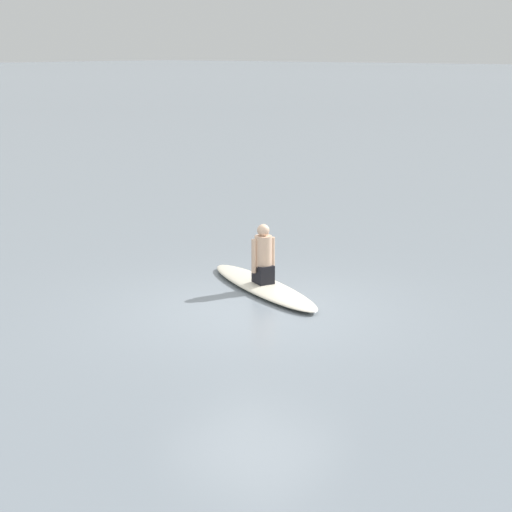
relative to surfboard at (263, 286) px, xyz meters
name	(u,v)px	position (x,y,z in m)	size (l,w,h in m)	color
ground_plane	(255,310)	(-0.97, -0.62, -0.07)	(400.00, 400.00, 0.00)	gray
surfboard	(263,286)	(0.00, 0.00, 0.00)	(3.35, 0.72, 0.13)	silver
person_paddler	(263,256)	(0.00, 0.00, 0.53)	(0.44, 0.42, 1.02)	black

